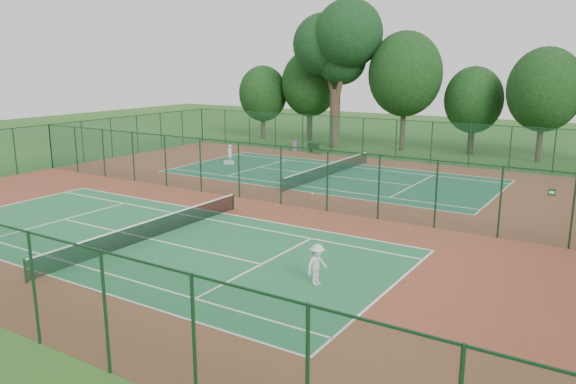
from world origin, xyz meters
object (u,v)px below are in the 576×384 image
(trash_bin, at_px, (295,146))
(player_far, at_px, (230,154))
(player_near, at_px, (317,265))
(kit_bag, at_px, (229,163))
(big_tree, at_px, (338,44))
(bench, at_px, (314,148))

(trash_bin, bearing_deg, player_far, -99.04)
(player_near, distance_m, kit_bag, 26.29)
(trash_bin, relative_size, big_tree, 0.07)
(big_tree, bearing_deg, kit_bag, -101.93)
(player_near, distance_m, player_far, 26.96)
(player_near, relative_size, bench, 0.98)
(player_near, height_order, bench, player_near)
(bench, bearing_deg, kit_bag, -92.56)
(trash_bin, height_order, bench, trash_bin)
(player_far, bearing_deg, player_near, 49.52)
(player_far, distance_m, kit_bag, 0.93)
(bench, height_order, big_tree, big_tree)
(trash_bin, bearing_deg, kit_bag, -96.10)
(kit_bag, distance_m, big_tree, 16.92)
(player_near, relative_size, big_tree, 0.11)
(player_far, relative_size, bench, 0.94)
(player_far, distance_m, big_tree, 16.16)
(player_far, height_order, big_tree, big_tree)
(player_near, height_order, kit_bag, player_near)
(bench, distance_m, big_tree, 10.59)
(player_far, bearing_deg, trash_bin, 175.55)
(kit_bag, bearing_deg, trash_bin, 62.93)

